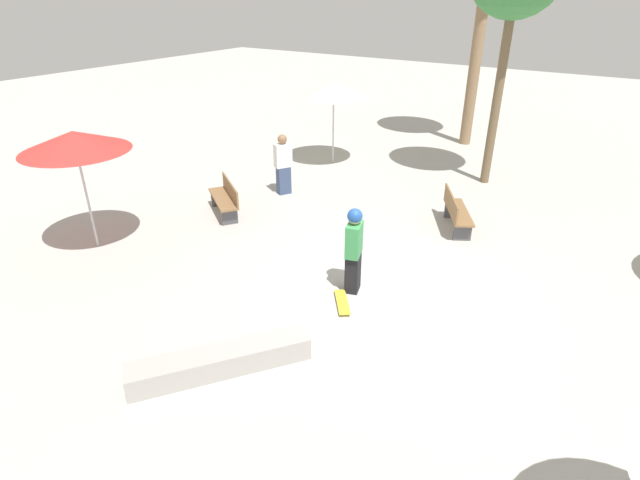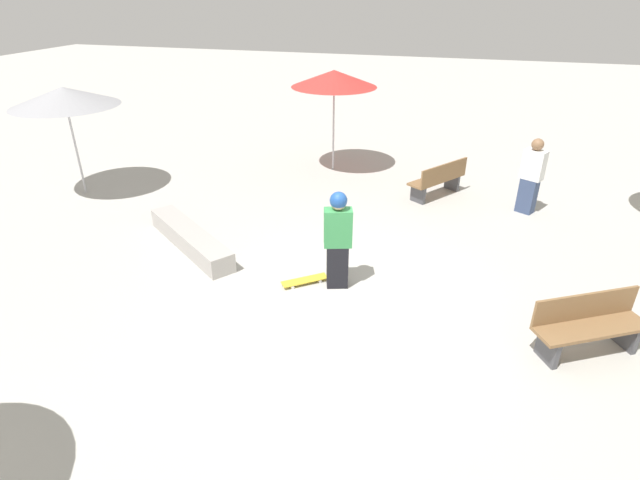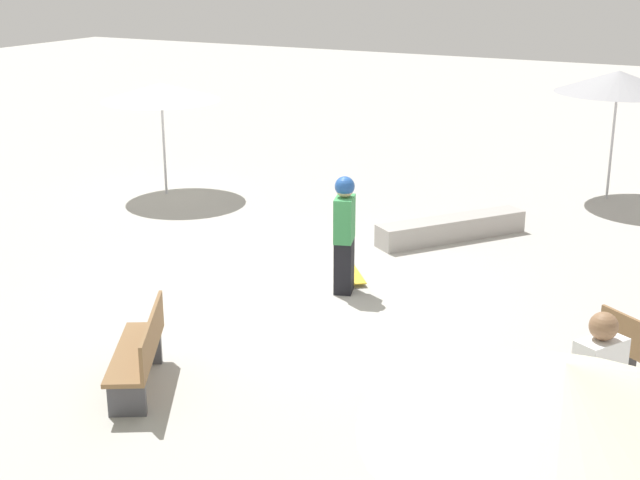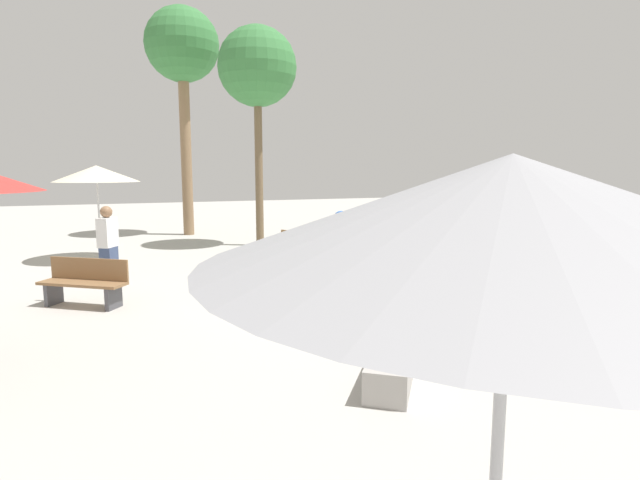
{
  "view_description": "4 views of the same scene",
  "coord_description": "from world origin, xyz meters",
  "px_view_note": "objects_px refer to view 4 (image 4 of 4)",
  "views": [
    {
      "loc": [
        7.42,
        3.36,
        5.22
      ],
      "look_at": [
        0.62,
        -1.12,
        1.04
      ],
      "focal_mm": 28.0,
      "sensor_mm": 36.0,
      "label": 1
    },
    {
      "loc": [
        -1.38,
        6.38,
        4.57
      ],
      "look_at": [
        0.7,
        -0.84,
        0.67
      ],
      "focal_mm": 28.0,
      "sensor_mm": 36.0,
      "label": 2
    },
    {
      "loc": [
        -10.36,
        -5.78,
        4.62
      ],
      "look_at": [
        0.18,
        -0.26,
        0.77
      ],
      "focal_mm": 50.0,
      "sensor_mm": 36.0,
      "label": 3
    },
    {
      "loc": [
        8.73,
        -4.26,
        2.44
      ],
      "look_at": [
        0.57,
        -1.08,
        1.21
      ],
      "focal_mm": 28.0,
      "sensor_mm": 36.0,
      "label": 4
    }
  ],
  "objects_px": {
    "concrete_ledge": "(398,347)",
    "bench_near": "(308,247)",
    "shade_umbrella_cream": "(96,174)",
    "bystander_watching": "(108,244)",
    "shade_umbrella_tan": "(487,182)",
    "shade_umbrella_grey": "(510,211)",
    "palm_tree_center_left": "(182,50)",
    "skateboard": "(358,304)",
    "bench_far": "(85,283)",
    "skater_main": "(341,252)",
    "palm_tree_left": "(257,69)"
  },
  "relations": [
    {
      "from": "bench_near",
      "to": "shade_umbrella_grey",
      "type": "xyz_separation_m",
      "value": [
        10.62,
        -3.04,
        1.87
      ]
    },
    {
      "from": "bystander_watching",
      "to": "bench_far",
      "type": "bearing_deg",
      "value": -160.88
    },
    {
      "from": "skateboard",
      "to": "palm_tree_center_left",
      "type": "height_order",
      "value": "palm_tree_center_left"
    },
    {
      "from": "shade_umbrella_cream",
      "to": "shade_umbrella_tan",
      "type": "distance_m",
      "value": 11.09
    },
    {
      "from": "bench_near",
      "to": "palm_tree_center_left",
      "type": "relative_size",
      "value": 0.2
    },
    {
      "from": "shade_umbrella_cream",
      "to": "bystander_watching",
      "type": "relative_size",
      "value": 1.53
    },
    {
      "from": "skateboard",
      "to": "bench_far",
      "type": "height_order",
      "value": "bench_far"
    },
    {
      "from": "bench_far",
      "to": "palm_tree_center_left",
      "type": "bearing_deg",
      "value": -72.34
    },
    {
      "from": "skater_main",
      "to": "shade_umbrella_cream",
      "type": "relative_size",
      "value": 0.66
    },
    {
      "from": "shade_umbrella_tan",
      "to": "bench_near",
      "type": "bearing_deg",
      "value": -89.84
    },
    {
      "from": "skateboard",
      "to": "shade_umbrella_grey",
      "type": "relative_size",
      "value": 0.3
    },
    {
      "from": "bench_near",
      "to": "palm_tree_center_left",
      "type": "xyz_separation_m",
      "value": [
        -7.17,
        -2.19,
        6.3
      ]
    },
    {
      "from": "shade_umbrella_tan",
      "to": "palm_tree_center_left",
      "type": "xyz_separation_m",
      "value": [
        -7.16,
        -7.9,
        4.65
      ]
    },
    {
      "from": "bench_near",
      "to": "palm_tree_center_left",
      "type": "bearing_deg",
      "value": 166.98
    },
    {
      "from": "bystander_watching",
      "to": "concrete_ledge",
      "type": "bearing_deg",
      "value": -120.86
    },
    {
      "from": "bench_near",
      "to": "shade_umbrella_tan",
      "type": "xyz_separation_m",
      "value": [
        -0.02,
        5.71,
        1.65
      ]
    },
    {
      "from": "shade_umbrella_grey",
      "to": "palm_tree_center_left",
      "type": "bearing_deg",
      "value": 177.27
    },
    {
      "from": "bystander_watching",
      "to": "bench_near",
      "type": "bearing_deg",
      "value": -55.22
    },
    {
      "from": "bench_far",
      "to": "shade_umbrella_tan",
      "type": "distance_m",
      "value": 11.23
    },
    {
      "from": "shade_umbrella_cream",
      "to": "shade_umbrella_tan",
      "type": "xyz_separation_m",
      "value": [
        2.59,
        10.78,
        -0.26
      ]
    },
    {
      "from": "palm_tree_left",
      "to": "bystander_watching",
      "type": "xyz_separation_m",
      "value": [
        3.99,
        -4.42,
        -4.72
      ]
    },
    {
      "from": "bench_near",
      "to": "palm_tree_center_left",
      "type": "height_order",
      "value": "palm_tree_center_left"
    },
    {
      "from": "bench_near",
      "to": "shade_umbrella_tan",
      "type": "height_order",
      "value": "shade_umbrella_tan"
    },
    {
      "from": "skater_main",
      "to": "bench_far",
      "type": "height_order",
      "value": "skater_main"
    },
    {
      "from": "bench_near",
      "to": "shade_umbrella_tan",
      "type": "distance_m",
      "value": 5.94
    },
    {
      "from": "shade_umbrella_grey",
      "to": "bystander_watching",
      "type": "xyz_separation_m",
      "value": [
        -10.19,
        -1.74,
        -1.46
      ]
    },
    {
      "from": "shade_umbrella_cream",
      "to": "palm_tree_center_left",
      "type": "bearing_deg",
      "value": 147.79
    },
    {
      "from": "concrete_ledge",
      "to": "shade_umbrella_tan",
      "type": "bearing_deg",
      "value": 134.32
    },
    {
      "from": "skater_main",
      "to": "bench_far",
      "type": "bearing_deg",
      "value": -124.13
    },
    {
      "from": "shade_umbrella_cream",
      "to": "shade_umbrella_tan",
      "type": "height_order",
      "value": "shade_umbrella_cream"
    },
    {
      "from": "skateboard",
      "to": "bench_near",
      "type": "relative_size",
      "value": 0.47
    },
    {
      "from": "bench_far",
      "to": "shade_umbrella_grey",
      "type": "distance_m",
      "value": 8.71
    },
    {
      "from": "bench_far",
      "to": "shade_umbrella_tan",
      "type": "bearing_deg",
      "value": -132.74
    },
    {
      "from": "bystander_watching",
      "to": "shade_umbrella_grey",
      "type": "bearing_deg",
      "value": -140.68
    },
    {
      "from": "skateboard",
      "to": "shade_umbrella_cream",
      "type": "relative_size",
      "value": 0.29
    },
    {
      "from": "concrete_ledge",
      "to": "bench_near",
      "type": "distance_m",
      "value": 6.85
    },
    {
      "from": "bench_near",
      "to": "concrete_ledge",
      "type": "bearing_deg",
      "value": -40.17
    },
    {
      "from": "bench_near",
      "to": "shade_umbrella_cream",
      "type": "xyz_separation_m",
      "value": [
        -2.61,
        -5.07,
        1.91
      ]
    },
    {
      "from": "skater_main",
      "to": "bystander_watching",
      "type": "distance_m",
      "value": 5.24
    },
    {
      "from": "bench_far",
      "to": "palm_tree_left",
      "type": "relative_size",
      "value": 0.23
    },
    {
      "from": "skateboard",
      "to": "bench_far",
      "type": "relative_size",
      "value": 0.48
    },
    {
      "from": "skateboard",
      "to": "bench_near",
      "type": "height_order",
      "value": "bench_near"
    },
    {
      "from": "bench_near",
      "to": "bystander_watching",
      "type": "bearing_deg",
      "value": -114.86
    },
    {
      "from": "bench_near",
      "to": "bystander_watching",
      "type": "distance_m",
      "value": 4.82
    },
    {
      "from": "bench_near",
      "to": "skateboard",
      "type": "bearing_deg",
      "value": -37.83
    },
    {
      "from": "concrete_ledge",
      "to": "palm_tree_center_left",
      "type": "xyz_separation_m",
      "value": [
        -13.91,
        -0.98,
        6.53
      ]
    },
    {
      "from": "skateboard",
      "to": "bench_far",
      "type": "bearing_deg",
      "value": -150.57
    },
    {
      "from": "shade_umbrella_cream",
      "to": "palm_tree_left",
      "type": "distance_m",
      "value": 5.78
    },
    {
      "from": "concrete_ledge",
      "to": "palm_tree_left",
      "type": "height_order",
      "value": "palm_tree_left"
    },
    {
      "from": "bench_near",
      "to": "shade_umbrella_tan",
      "type": "relative_size",
      "value": 0.66
    }
  ]
}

